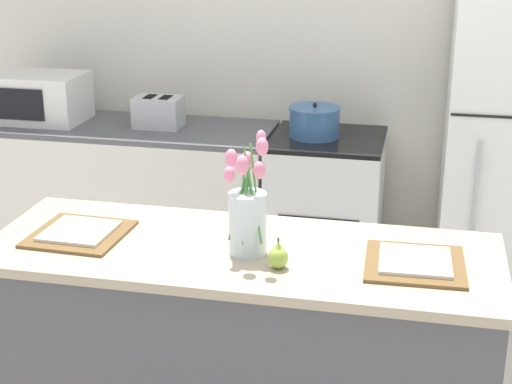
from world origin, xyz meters
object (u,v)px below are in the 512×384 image
object	(u,v)px
stove_range	(326,214)
plate_setting_left	(79,233)
cooking_pot	(315,122)
flower_vase	(247,213)
microwave	(42,98)
toaster	(158,112)
pear_figurine	(278,256)
plate_setting_right	(415,263)

from	to	relation	value
stove_range	plate_setting_left	xyz separation A→B (m)	(-0.70, -1.61, 0.49)
plate_setting_left	cooking_pot	distance (m)	1.73
stove_range	flower_vase	world-z (taller)	flower_vase
stove_range	microwave	size ratio (longest dim) A/B	1.86
toaster	microwave	xyz separation A→B (m)	(-0.70, -0.01, 0.05)
pear_figurine	microwave	distance (m)	2.43
plate_setting_right	microwave	xyz separation A→B (m)	(-2.15, 1.61, 0.09)
stove_range	toaster	size ratio (longest dim) A/B	3.18
pear_figurine	plate_setting_left	bearing A→B (deg)	171.22
plate_setting_left	cooking_pot	bearing A→B (deg)	68.85
stove_range	cooking_pot	world-z (taller)	cooking_pot
stove_range	microwave	world-z (taller)	microwave
microwave	plate_setting_left	bearing A→B (deg)	-59.42
plate_setting_left	toaster	distance (m)	1.64
flower_vase	plate_setting_right	xyz separation A→B (m)	(0.56, 0.02, -0.14)
flower_vase	microwave	distance (m)	2.27
plate_setting_left	pear_figurine	bearing A→B (deg)	-8.78
plate_setting_left	microwave	bearing A→B (deg)	120.58
stove_range	flower_vase	bearing A→B (deg)	-92.38
plate_setting_right	flower_vase	bearing A→B (deg)	-178.02
flower_vase	pear_figurine	size ratio (longest dim) A/B	3.96
stove_range	pear_figurine	xyz separation A→B (m)	(0.06, -1.73, 0.52)
pear_figurine	cooking_pot	size ratio (longest dim) A/B	0.40
stove_range	plate_setting_left	distance (m)	1.82
plate_setting_right	cooking_pot	xyz separation A→B (m)	(-0.57, 1.61, 0.04)
pear_figurine	microwave	size ratio (longest dim) A/B	0.23
flower_vase	cooking_pot	distance (m)	1.63
stove_range	plate_setting_right	xyz separation A→B (m)	(0.50, -1.61, 0.49)
pear_figurine	plate_setting_left	size ratio (longest dim) A/B	0.32
plate_setting_left	flower_vase	bearing A→B (deg)	-1.78
microwave	cooking_pot	bearing A→B (deg)	-0.12
flower_vase	plate_setting_right	distance (m)	0.58
flower_vase	plate_setting_left	xyz separation A→B (m)	(-0.63, 0.02, -0.14)
pear_figurine	toaster	xyz separation A→B (m)	(-1.01, 1.74, 0.01)
pear_figurine	toaster	size ratio (longest dim) A/B	0.39
flower_vase	cooking_pot	xyz separation A→B (m)	(-0.01, 1.63, -0.10)
plate_setting_right	pear_figurine	bearing A→B (deg)	-165.13
cooking_pot	toaster	bearing A→B (deg)	179.34
plate_setting_left	plate_setting_right	bearing A→B (deg)	0.00
plate_setting_left	toaster	world-z (taller)	toaster
flower_vase	pear_figurine	bearing A→B (deg)	-37.73
toaster	cooking_pot	bearing A→B (deg)	-0.66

